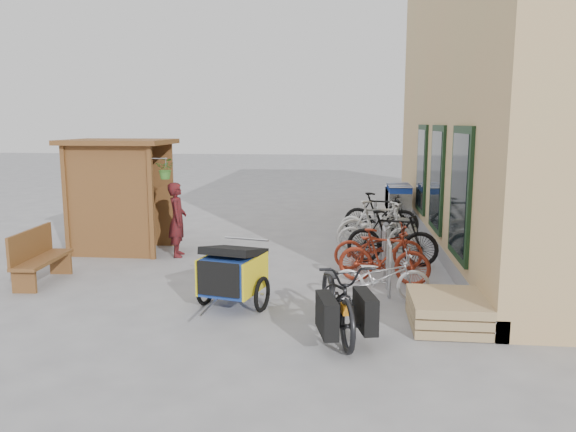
# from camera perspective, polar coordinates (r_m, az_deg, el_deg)

# --- Properties ---
(ground) EXTENTS (80.00, 80.00, 0.00)m
(ground) POSITION_cam_1_polar(r_m,az_deg,el_deg) (9.48, -4.00, -7.41)
(ground) COLOR #949497
(building) EXTENTS (6.07, 13.00, 7.00)m
(building) POSITION_cam_1_polar(r_m,az_deg,el_deg) (14.31, 26.59, 11.47)
(building) COLOR tan
(building) RESTS_ON ground
(kiosk) EXTENTS (2.49, 1.65, 2.40)m
(kiosk) POSITION_cam_1_polar(r_m,az_deg,el_deg) (12.46, -17.08, 3.54)
(kiosk) COLOR brown
(kiosk) RESTS_ON ground
(bike_rack) EXTENTS (0.05, 5.35, 0.86)m
(bike_rack) POSITION_cam_1_polar(r_m,az_deg,el_deg) (11.57, 9.38, -1.79)
(bike_rack) COLOR #A5A8AD
(bike_rack) RESTS_ON ground
(pallet_stack) EXTENTS (1.00, 1.20, 0.40)m
(pallet_stack) POSITION_cam_1_polar(r_m,az_deg,el_deg) (8.07, 15.88, -9.25)
(pallet_stack) COLOR tan
(pallet_stack) RESTS_ON ground
(bench) EXTENTS (0.54, 1.51, 0.94)m
(bench) POSITION_cam_1_polar(r_m,az_deg,el_deg) (10.61, -24.04, -3.72)
(bench) COLOR brown
(bench) RESTS_ON ground
(shopping_carts) EXTENTS (0.62, 2.09, 1.11)m
(shopping_carts) POSITION_cam_1_polar(r_m,az_deg,el_deg) (15.91, 11.04, 1.70)
(shopping_carts) COLOR silver
(shopping_carts) RESTS_ON ground
(child_trailer) EXTENTS (1.10, 1.74, 1.00)m
(child_trailer) POSITION_cam_1_polar(r_m,az_deg,el_deg) (8.46, -5.62, -5.61)
(child_trailer) COLOR #1C419C
(child_trailer) RESTS_ON ground
(cargo_bike) EXTENTS (1.10, 2.08, 1.04)m
(cargo_bike) POSITION_cam_1_polar(r_m,az_deg,el_deg) (7.41, 5.17, -8.13)
(cargo_bike) COLOR black
(cargo_bike) RESTS_ON ground
(person_kiosk) EXTENTS (0.47, 0.62, 1.54)m
(person_kiosk) POSITION_cam_1_polar(r_m,az_deg,el_deg) (11.80, -11.16, -0.36)
(person_kiosk) COLOR maroon
(person_kiosk) RESTS_ON ground
(bike_0) EXTENTS (1.56, 0.63, 0.80)m
(bike_0) POSITION_cam_1_polar(r_m,az_deg,el_deg) (8.82, 9.39, -6.11)
(bike_0) COLOR silver
(bike_0) RESTS_ON ground
(bike_1) EXTENTS (1.65, 0.78, 0.96)m
(bike_1) POSITION_cam_1_polar(r_m,az_deg,el_deg) (9.79, 9.73, -4.08)
(bike_1) COLOR maroon
(bike_1) RESTS_ON ground
(bike_2) EXTENTS (1.73, 0.76, 0.88)m
(bike_2) POSITION_cam_1_polar(r_m,az_deg,el_deg) (10.71, 9.18, -3.11)
(bike_2) COLOR maroon
(bike_2) RESTS_ON ground
(bike_3) EXTENTS (1.85, 0.88, 1.07)m
(bike_3) POSITION_cam_1_polar(r_m,az_deg,el_deg) (11.11, 10.53, -2.19)
(bike_3) COLOR black
(bike_3) RESTS_ON ground
(bike_4) EXTENTS (1.66, 0.62, 0.86)m
(bike_4) POSITION_cam_1_polar(r_m,az_deg,el_deg) (12.11, 8.94, -1.68)
(bike_4) COLOR silver
(bike_4) RESTS_ON ground
(bike_5) EXTENTS (1.90, 0.98, 1.10)m
(bike_5) POSITION_cam_1_polar(r_m,az_deg,el_deg) (12.30, 9.06, -0.95)
(bike_5) COLOR silver
(bike_5) RESTS_ON ground
(bike_6) EXTENTS (1.87, 1.18, 0.93)m
(bike_6) POSITION_cam_1_polar(r_m,az_deg,el_deg) (13.06, 8.96, -0.73)
(bike_6) COLOR silver
(bike_6) RESTS_ON ground
(bike_7) EXTENTS (1.88, 0.88, 1.09)m
(bike_7) POSITION_cam_1_polar(r_m,az_deg,el_deg) (13.72, 9.41, 0.08)
(bike_7) COLOR black
(bike_7) RESTS_ON ground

